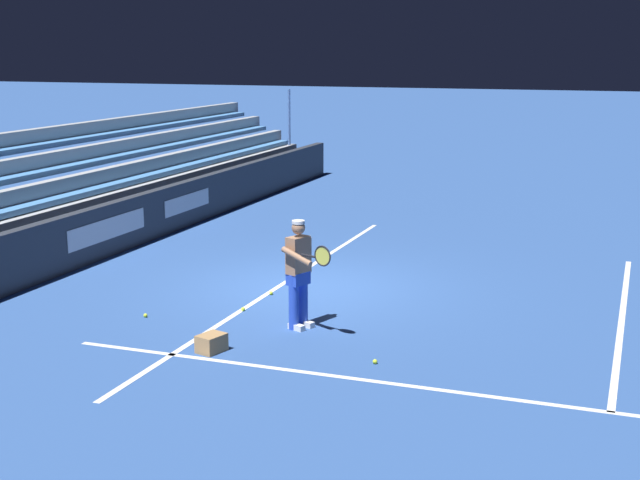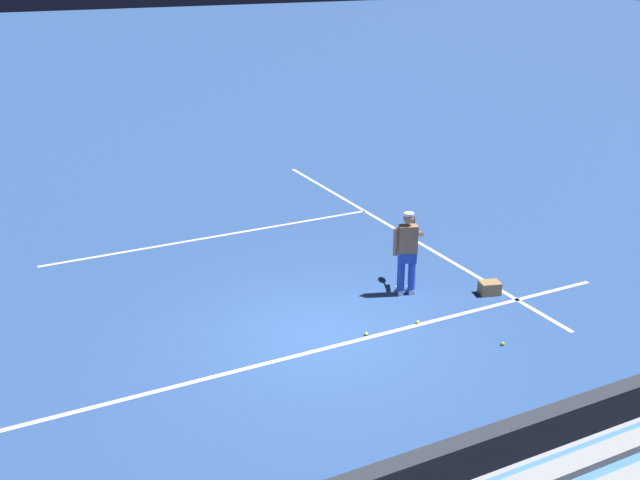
{
  "view_description": "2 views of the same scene",
  "coord_description": "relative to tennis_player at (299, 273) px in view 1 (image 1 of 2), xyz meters",
  "views": [
    {
      "loc": [
        14.75,
        5.66,
        4.31
      ],
      "look_at": [
        1.51,
        0.81,
        1.25
      ],
      "focal_mm": 50.0,
      "sensor_mm": 36.0,
      "label": 1
    },
    {
      "loc": [
        -5.37,
        -10.61,
        6.46
      ],
      "look_at": [
        0.76,
        1.5,
        1.16
      ],
      "focal_mm": 42.0,
      "sensor_mm": 36.0,
      "label": 2
    }
  ],
  "objects": [
    {
      "name": "ball_box_cardboard",
      "position": [
        1.48,
        -0.78,
        -0.76
      ],
      "size": [
        0.47,
        0.4,
        0.26
      ],
      "primitive_type": "cube",
      "rotation": [
        0.0,
        0.0,
        -0.28
      ],
      "color": "#A87F51",
      "rests_on": "ground"
    },
    {
      "name": "tennis_ball_far_right",
      "position": [
        -0.52,
        -1.22,
        -0.86
      ],
      "size": [
        0.07,
        0.07,
        0.07
      ],
      "primitive_type": "sphere",
      "color": "#CCE533",
      "rests_on": "ground"
    },
    {
      "name": "back_wall_sponsor_board",
      "position": [
        -2.32,
        -5.63,
        -0.34
      ],
      "size": [
        27.97,
        0.25,
        1.1
      ],
      "color": "#2D333D",
      "rests_on": "ground"
    },
    {
      "name": "court_sideline_white",
      "position": [
        1.79,
        3.24,
        -0.89
      ],
      "size": [
        0.1,
        12.0,
        0.01
      ],
      "primitive_type": "cube",
      "color": "white",
      "rests_on": "ground"
    },
    {
      "name": "bleacher_stand",
      "position": [
        -2.32,
        -7.46,
        -0.17
      ],
      "size": [
        26.57,
        2.4,
        2.95
      ],
      "color": "#9EA3A8",
      "rests_on": "ground"
    },
    {
      "name": "tennis_ball_by_box",
      "position": [
        -1.6,
        -1.17,
        -0.86
      ],
      "size": [
        0.07,
        0.07,
        0.07
      ],
      "primitive_type": "sphere",
      "color": "#CCE533",
      "rests_on": "ground"
    },
    {
      "name": "tennis_ball_midcourt",
      "position": [
        0.35,
        -2.56,
        -0.86
      ],
      "size": [
        0.07,
        0.07,
        0.07
      ],
      "primitive_type": "sphere",
      "color": "#CCE533",
      "rests_on": "ground"
    },
    {
      "name": "court_baseline_white",
      "position": [
        -2.32,
        -1.26,
        -0.89
      ],
      "size": [
        12.0,
        0.1,
        0.01
      ],
      "primitive_type": "cube",
      "color": "white",
      "rests_on": "ground"
    },
    {
      "name": "tennis_player",
      "position": [
        0.0,
        0.0,
        0.0
      ],
      "size": [
        0.83,
        0.92,
        1.71
      ],
      "color": "blue",
      "rests_on": "ground"
    },
    {
      "name": "ground_plane",
      "position": [
        -2.32,
        -0.76,
        -0.89
      ],
      "size": [
        160.0,
        160.0,
        0.0
      ],
      "primitive_type": "plane",
      "color": "#2D5193"
    },
    {
      "name": "court_service_line_white",
      "position": [
        -2.32,
        4.74,
        -0.89
      ],
      "size": [
        8.22,
        0.1,
        0.01
      ],
      "primitive_type": "cube",
      "color": "white",
      "rests_on": "ground"
    },
    {
      "name": "tennis_ball_toward_net",
      "position": [
        1.15,
        1.58,
        -0.86
      ],
      "size": [
        0.07,
        0.07,
        0.07
      ],
      "primitive_type": "sphere",
      "color": "#CCE533",
      "rests_on": "ground"
    }
  ]
}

